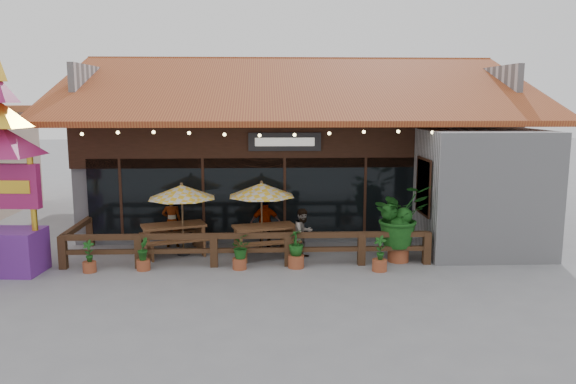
{
  "coord_description": "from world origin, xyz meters",
  "views": [
    {
      "loc": [
        -1.17,
        -15.2,
        4.45
      ],
      "look_at": [
        -0.41,
        1.5,
        1.7
      ],
      "focal_mm": 35.0,
      "sensor_mm": 36.0,
      "label": 1
    }
  ],
  "objects_px": {
    "umbrella_left": "(182,192)",
    "umbrella_right": "(262,190)",
    "picnic_table_right": "(265,235)",
    "tropical_plant": "(399,217)",
    "thai_sign_tower": "(3,147)",
    "picnic_table_left": "(174,234)"
  },
  "relations": [
    {
      "from": "umbrella_left",
      "to": "umbrella_right",
      "type": "relative_size",
      "value": 0.93
    },
    {
      "from": "umbrella_right",
      "to": "picnic_table_right",
      "type": "height_order",
      "value": "umbrella_right"
    },
    {
      "from": "tropical_plant",
      "to": "umbrella_left",
      "type": "bearing_deg",
      "value": 171.01
    },
    {
      "from": "thai_sign_tower",
      "to": "tropical_plant",
      "type": "xyz_separation_m",
      "value": [
        10.29,
        0.6,
        -2.02
      ]
    },
    {
      "from": "picnic_table_left",
      "to": "tropical_plant",
      "type": "height_order",
      "value": "tropical_plant"
    },
    {
      "from": "picnic_table_right",
      "to": "thai_sign_tower",
      "type": "relative_size",
      "value": 0.34
    },
    {
      "from": "thai_sign_tower",
      "to": "umbrella_right",
      "type": "bearing_deg",
      "value": 15.36
    },
    {
      "from": "umbrella_right",
      "to": "picnic_table_right",
      "type": "relative_size",
      "value": 1.25
    },
    {
      "from": "picnic_table_right",
      "to": "thai_sign_tower",
      "type": "distance_m",
      "value": 7.25
    },
    {
      "from": "umbrella_right",
      "to": "picnic_table_left",
      "type": "xyz_separation_m",
      "value": [
        -2.58,
        -0.04,
        -1.27
      ]
    },
    {
      "from": "picnic_table_right",
      "to": "tropical_plant",
      "type": "relative_size",
      "value": 0.97
    },
    {
      "from": "picnic_table_left",
      "to": "thai_sign_tower",
      "type": "bearing_deg",
      "value": -155.97
    },
    {
      "from": "picnic_table_left",
      "to": "picnic_table_right",
      "type": "height_order",
      "value": "picnic_table_left"
    },
    {
      "from": "picnic_table_left",
      "to": "picnic_table_right",
      "type": "bearing_deg",
      "value": -5.83
    },
    {
      "from": "umbrella_left",
      "to": "umbrella_right",
      "type": "xyz_separation_m",
      "value": [
        2.28,
        0.22,
        0.01
      ]
    },
    {
      "from": "umbrella_left",
      "to": "picnic_table_right",
      "type": "height_order",
      "value": "umbrella_left"
    },
    {
      "from": "tropical_plant",
      "to": "umbrella_right",
      "type": "bearing_deg",
      "value": 162.78
    },
    {
      "from": "umbrella_left",
      "to": "picnic_table_left",
      "type": "height_order",
      "value": "umbrella_left"
    },
    {
      "from": "picnic_table_right",
      "to": "thai_sign_tower",
      "type": "bearing_deg",
      "value": -167.37
    },
    {
      "from": "umbrella_left",
      "to": "picnic_table_left",
      "type": "bearing_deg",
      "value": 149.1
    },
    {
      "from": "thai_sign_tower",
      "to": "tropical_plant",
      "type": "distance_m",
      "value": 10.5
    },
    {
      "from": "thai_sign_tower",
      "to": "tropical_plant",
      "type": "bearing_deg",
      "value": 3.35
    }
  ]
}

